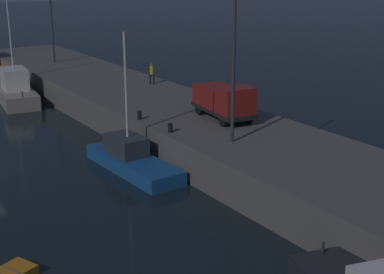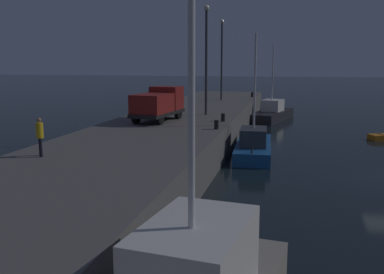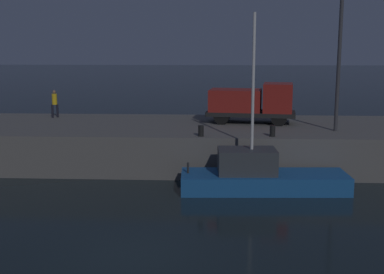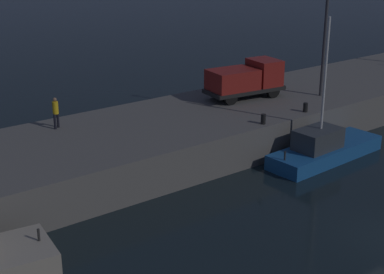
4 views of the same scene
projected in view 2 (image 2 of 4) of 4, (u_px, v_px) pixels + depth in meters
pier_quay at (149, 149)px, 26.50m from camera, size 71.53×8.60×2.18m
fishing_boat_blue at (272, 113)px, 47.68m from camera, size 8.97×4.66×8.03m
fishing_boat_white at (254, 145)px, 29.78m from camera, size 7.82×2.68×8.16m
lamp_post_east at (206, 52)px, 33.77m from camera, size 0.44×0.44×8.39m
lamp_post_central at (222, 54)px, 47.01m from camera, size 0.44×0.44×8.53m
utility_truck at (158, 103)px, 30.83m from camera, size 5.37×2.73×2.36m
dockworker at (40, 134)px, 19.35m from camera, size 0.44×0.44×1.73m
bollard_west at (223, 117)px, 30.72m from camera, size 0.28×0.28×0.56m
bollard_central at (252, 95)px, 51.40m from camera, size 0.28×0.28×0.57m
bollard_east at (216, 125)px, 27.23m from camera, size 0.28×0.28×0.56m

